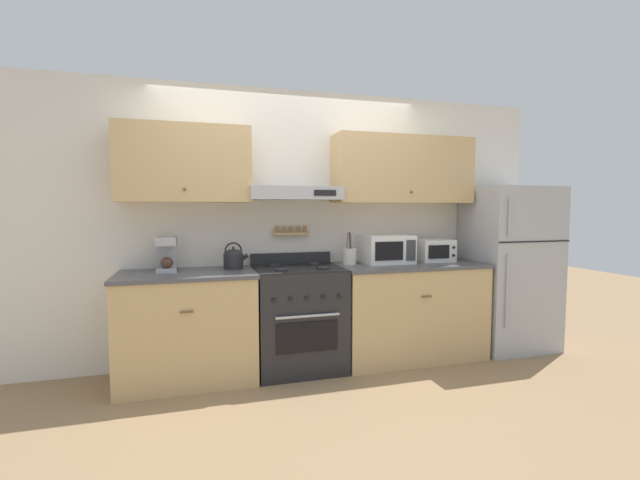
% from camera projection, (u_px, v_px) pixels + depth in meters
% --- Properties ---
extents(ground_plane, '(16.00, 16.00, 0.00)m').
position_uv_depth(ground_plane, '(308.00, 383.00, 3.54)').
color(ground_plane, '#937551').
extents(wall_back, '(5.20, 0.46, 2.55)m').
position_uv_depth(wall_back, '(298.00, 207.00, 4.05)').
color(wall_back, silver).
rests_on(wall_back, ground_plane).
extents(counter_left, '(1.12, 0.67, 0.91)m').
position_uv_depth(counter_left, '(188.00, 326.00, 3.57)').
color(counter_left, tan).
rests_on(counter_left, ground_plane).
extents(counter_right, '(1.42, 0.67, 0.91)m').
position_uv_depth(counter_right, '(409.00, 310.00, 4.14)').
color(counter_right, tan).
rests_on(counter_right, ground_plane).
extents(stove_range, '(0.77, 0.67, 1.02)m').
position_uv_depth(stove_range, '(298.00, 318.00, 3.83)').
color(stove_range, '#232326').
rests_on(stove_range, ground_plane).
extents(refrigerator, '(0.82, 0.69, 1.66)m').
position_uv_depth(refrigerator, '(509.00, 268.00, 4.41)').
color(refrigerator, '#ADAFB5').
rests_on(refrigerator, ground_plane).
extents(tea_kettle, '(0.22, 0.17, 0.23)m').
position_uv_depth(tea_kettle, '(234.00, 258.00, 3.74)').
color(tea_kettle, '#232326').
rests_on(tea_kettle, counter_left).
extents(coffee_maker, '(0.16, 0.24, 0.29)m').
position_uv_depth(coffee_maker, '(167.00, 253.00, 3.61)').
color(coffee_maker, '#ADAFB5').
rests_on(coffee_maker, counter_left).
extents(microwave, '(0.47, 0.41, 0.27)m').
position_uv_depth(microwave, '(386.00, 249.00, 4.16)').
color(microwave, white).
rests_on(microwave, counter_right).
extents(utensil_crock, '(0.13, 0.13, 0.30)m').
position_uv_depth(utensil_crock, '(349.00, 256.00, 4.04)').
color(utensil_crock, silver).
rests_on(utensil_crock, counter_right).
extents(toaster_oven, '(0.35, 0.30, 0.22)m').
position_uv_depth(toaster_oven, '(434.00, 250.00, 4.29)').
color(toaster_oven, white).
rests_on(toaster_oven, counter_right).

